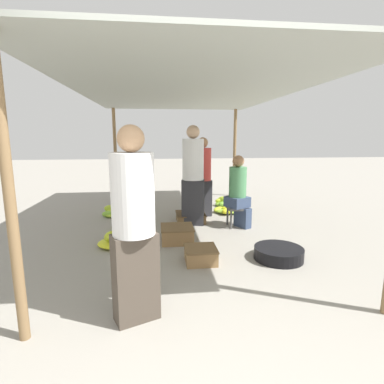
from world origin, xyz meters
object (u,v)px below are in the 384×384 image
Objects in this scene: banana_pile_left_0 at (118,240)px; banana_pile_right_1 at (225,202)px; stool at (237,210)px; basin_black at (279,253)px; banana_pile_left_2 at (118,213)px; banana_pile_right_0 at (227,210)px; shopper_walking_mid at (193,174)px; crate_near at (201,255)px; crate_mid at (177,234)px; banana_pile_left_1 at (128,227)px; crate_far at (190,217)px; vendor_foreground at (134,223)px; shopper_walking_far at (203,176)px; vendor_seated at (238,191)px.

banana_pile_right_1 is (2.11, 2.32, -0.00)m from banana_pile_left_0.
stool reaches higher than basin_black.
banana_pile_right_0 is at bearing -0.16° from banana_pile_left_2.
shopper_walking_mid is at bearing 38.52° from banana_pile_left_0.
crate_mid reaches higher than crate_near.
basin_black is 2.52m from banana_pile_left_1.
crate_near is at bearing -61.22° from banana_pile_left_2.
banana_pile_left_2 is at bearing 105.92° from banana_pile_left_1.
crate_near reaches higher than banana_pile_left_1.
stool is at bearing 96.38° from basin_black.
vendor_foreground is at bearing -104.85° from crate_far.
shopper_walking_far reaches higher than banana_pile_right_0.
banana_pile_left_2 is 2.76m from crate_near.
banana_pile_right_1 is (0.14, 1.58, -0.20)m from stool.
banana_pile_left_0 is 1.66m from crate_far.
banana_pile_left_2 is 1.50m from crate_far.
banana_pile_left_1 is 1.77m from crate_near.
banana_pile_left_2 is at bearing 152.62° from shopper_walking_mid.
banana_pile_left_1 reaches higher than basin_black.
stool is 0.98m from banana_pile_right_0.
crate_near is 0.23× the size of shopper_walking_mid.
vendor_seated is at bearing 30.28° from crate_mid.
vendor_foreground is at bearing -80.27° from banana_pile_left_2.
banana_pile_right_0 is at bearing -97.87° from banana_pile_right_1.
banana_pile_left_2 is (-2.19, 0.96, -0.58)m from vendor_seated.
shopper_walking_far is (1.07, 3.36, -0.05)m from vendor_foreground.
vendor_seated reaches higher than basin_black.
shopper_walking_far is at bearing 122.97° from vendor_seated.
crate_mid is at bearing 146.96° from basin_black.
banana_pile_left_2 is (-2.34, 2.44, -0.01)m from basin_black.
stool is 2.12m from banana_pile_left_0.
vendor_seated reaches higher than crate_mid.
banana_pile_right_1 is at bearing 67.60° from vendor_foreground.
shopper_walking_far is at bearing 65.76° from shopper_walking_mid.
banana_pile_right_1 is at bearing 56.58° from shopper_walking_mid.
banana_pile_left_0 is 0.97× the size of banana_pile_left_1.
crate_mid is 1.71m from shopper_walking_far.
crate_mid is at bearing 76.20° from vendor_foreground.
vendor_seated reaches higher than banana_pile_right_1.
banana_pile_left_1 reaches higher than crate_far.
banana_pile_right_0 is (2.02, 1.70, -0.02)m from banana_pile_left_0.
stool is at bearing 59.77° from crate_near.
vendor_foreground is at bearing -112.40° from banana_pile_right_1.
shopper_walking_far is at bearing -163.36° from banana_pile_right_0.
banana_pile_left_0 is at bearing 161.08° from basin_black.
shopper_walking_mid reaches higher than crate_mid.
banana_pile_left_2 is (-2.18, 0.96, -0.22)m from stool.
shopper_walking_far reaches higher than crate_mid.
basin_black is 2.26m from banana_pile_left_0.
stool is 1.00m from shopper_walking_mid.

